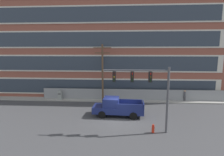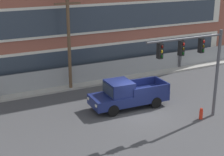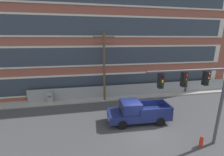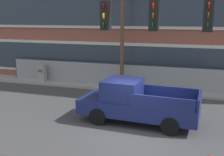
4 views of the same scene
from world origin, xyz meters
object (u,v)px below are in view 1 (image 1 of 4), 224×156
object	(u,v)px
electrical_cabinet	(60,96)
fire_hydrant	(153,129)
utility_pole_near_corner	(103,70)
pedestrian_near_cabinet	(185,95)
pickup_truck_navy	(117,107)
traffic_signal_mast	(147,85)

from	to	relation	value
electrical_cabinet	fire_hydrant	size ratio (longest dim) A/B	1.85
utility_pole_near_corner	pedestrian_near_cabinet	xyz separation A→B (m)	(11.65, 0.72, -3.53)
pickup_truck_navy	fire_hydrant	world-z (taller)	pickup_truck_navy
electrical_cabinet	pedestrian_near_cabinet	distance (m)	17.99
pedestrian_near_cabinet	fire_hydrant	world-z (taller)	pedestrian_near_cabinet
pickup_truck_navy	fire_hydrant	xyz separation A→B (m)	(3.34, -3.95, -0.58)
pickup_truck_navy	electrical_cabinet	distance (m)	10.23
pedestrian_near_cabinet	fire_hydrant	bearing A→B (deg)	-121.28
utility_pole_near_corner	traffic_signal_mast	bearing A→B (deg)	-62.01
traffic_signal_mast	fire_hydrant	size ratio (longest dim) A/B	7.47
electrical_cabinet	pedestrian_near_cabinet	world-z (taller)	pedestrian_near_cabinet
electrical_cabinet	pedestrian_near_cabinet	bearing A→B (deg)	1.48
utility_pole_near_corner	electrical_cabinet	bearing A→B (deg)	177.72
traffic_signal_mast	pedestrian_near_cabinet	world-z (taller)	traffic_signal_mast
pickup_truck_navy	fire_hydrant	size ratio (longest dim) A/B	7.33
traffic_signal_mast	utility_pole_near_corner	xyz separation A→B (m)	(-4.90, 9.21, 0.24)
pedestrian_near_cabinet	fire_hydrant	distance (m)	11.75
electrical_cabinet	fire_hydrant	xyz separation A→B (m)	(11.89, -9.56, -0.34)
pickup_truck_navy	pedestrian_near_cabinet	xyz separation A→B (m)	(9.43, 6.08, 0.01)
pickup_truck_navy	electrical_cabinet	bearing A→B (deg)	146.74
traffic_signal_mast	electrical_cabinet	xyz separation A→B (m)	(-11.24, 9.47, -3.55)
traffic_signal_mast	pickup_truck_navy	size ratio (longest dim) A/B	1.02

